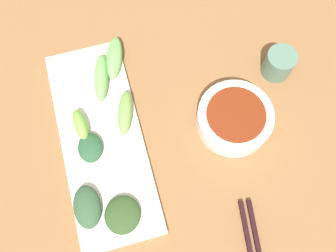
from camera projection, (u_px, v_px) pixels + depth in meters
name	position (u px, v px, depth m)	size (l,w,h in m)	color
tabletop	(149.00, 138.00, 0.69)	(2.10, 2.10, 0.02)	brown
sauce_bowl	(234.00, 118.00, 0.67)	(0.14, 0.14, 0.04)	white
serving_plate	(102.00, 139.00, 0.68)	(0.15, 0.39, 0.01)	silver
broccoli_stalk_0	(125.00, 112.00, 0.67)	(0.03, 0.09, 0.03)	#709E4B
broccoli_leafy_1	(123.00, 215.00, 0.62)	(0.06, 0.07, 0.02)	#2C4621
broccoli_stalk_2	(81.00, 125.00, 0.66)	(0.02, 0.06, 0.03)	#74B243
broccoli_stalk_3	(114.00, 58.00, 0.71)	(0.03, 0.09, 0.02)	#69B457
broccoli_leafy_4	(87.00, 207.00, 0.62)	(0.05, 0.07, 0.02)	#2E4E30
broccoli_stalk_5	(101.00, 78.00, 0.69)	(0.03, 0.10, 0.03)	#6EB359
broccoli_leafy_6	(91.00, 150.00, 0.65)	(0.04, 0.06, 0.02)	#264F31
tea_cup	(279.00, 64.00, 0.70)	(0.06, 0.06, 0.06)	#517562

